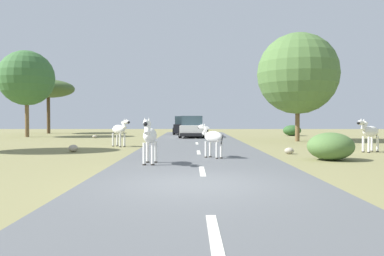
{
  "coord_description": "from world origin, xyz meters",
  "views": [
    {
      "loc": [
        -0.07,
        -8.99,
        1.63
      ],
      "look_at": [
        -0.08,
        12.05,
        1.06
      ],
      "focal_mm": 34.88,
      "sensor_mm": 36.0,
      "label": 1
    }
  ],
  "objects_px": {
    "tree_5": "(298,74)",
    "bush_1": "(331,146)",
    "zebra_3": "(212,137)",
    "zebra_1": "(120,130)",
    "car_1": "(193,127)",
    "bush_3": "(292,130)",
    "tree_2": "(27,78)",
    "rock_2": "(328,137)",
    "zebra_2": "(370,132)",
    "zebra_0": "(150,136)",
    "tree_4": "(49,89)",
    "rock_3": "(95,137)",
    "car_0": "(185,126)",
    "rock_4": "(74,148)",
    "rock_0": "(290,151)"
  },
  "relations": [
    {
      "from": "zebra_3",
      "to": "rock_4",
      "type": "xyz_separation_m",
      "value": [
        -6.46,
        3.0,
        -0.69
      ]
    },
    {
      "from": "tree_5",
      "to": "bush_1",
      "type": "relative_size",
      "value": 4.2
    },
    {
      "from": "zebra_2",
      "to": "car_0",
      "type": "height_order",
      "value": "car_0"
    },
    {
      "from": "tree_2",
      "to": "rock_2",
      "type": "distance_m",
      "value": 25.16
    },
    {
      "from": "zebra_3",
      "to": "rock_4",
      "type": "height_order",
      "value": "zebra_3"
    },
    {
      "from": "car_0",
      "to": "bush_1",
      "type": "bearing_deg",
      "value": -72.38
    },
    {
      "from": "rock_3",
      "to": "tree_2",
      "type": "bearing_deg",
      "value": 165.37
    },
    {
      "from": "zebra_3",
      "to": "rock_3",
      "type": "distance_m",
      "value": 17.6
    },
    {
      "from": "zebra_3",
      "to": "rock_2",
      "type": "height_order",
      "value": "zebra_3"
    },
    {
      "from": "tree_5",
      "to": "bush_3",
      "type": "distance_m",
      "value": 9.15
    },
    {
      "from": "zebra_3",
      "to": "bush_1",
      "type": "relative_size",
      "value": 0.77
    },
    {
      "from": "zebra_3",
      "to": "rock_3",
      "type": "height_order",
      "value": "zebra_3"
    },
    {
      "from": "rock_0",
      "to": "rock_3",
      "type": "relative_size",
      "value": 1.15
    },
    {
      "from": "zebra_1",
      "to": "tree_4",
      "type": "relative_size",
      "value": 0.29
    },
    {
      "from": "zebra_3",
      "to": "car_0",
      "type": "height_order",
      "value": "car_0"
    },
    {
      "from": "car_0",
      "to": "rock_0",
      "type": "height_order",
      "value": "car_0"
    },
    {
      "from": "bush_1",
      "to": "zebra_3",
      "type": "bearing_deg",
      "value": 175.13
    },
    {
      "from": "zebra_2",
      "to": "rock_3",
      "type": "xyz_separation_m",
      "value": [
        -16.25,
        12.44,
        -0.84
      ]
    },
    {
      "from": "zebra_0",
      "to": "rock_4",
      "type": "bearing_deg",
      "value": -48.18
    },
    {
      "from": "zebra_2",
      "to": "rock_2",
      "type": "height_order",
      "value": "zebra_2"
    },
    {
      "from": "car_0",
      "to": "bush_1",
      "type": "relative_size",
      "value": 2.47
    },
    {
      "from": "rock_3",
      "to": "car_1",
      "type": "bearing_deg",
      "value": 2.5
    },
    {
      "from": "rock_3",
      "to": "zebra_1",
      "type": "bearing_deg",
      "value": -67.35
    },
    {
      "from": "tree_5",
      "to": "bush_1",
      "type": "bearing_deg",
      "value": -99.73
    },
    {
      "from": "car_0",
      "to": "car_1",
      "type": "bearing_deg",
      "value": -80.24
    },
    {
      "from": "zebra_0",
      "to": "tree_2",
      "type": "distance_m",
      "value": 23.12
    },
    {
      "from": "rock_0",
      "to": "rock_3",
      "type": "height_order",
      "value": "rock_0"
    },
    {
      "from": "zebra_1",
      "to": "car_1",
      "type": "distance_m",
      "value": 10.27
    },
    {
      "from": "zebra_0",
      "to": "tree_4",
      "type": "distance_m",
      "value": 29.54
    },
    {
      "from": "zebra_1",
      "to": "zebra_3",
      "type": "height_order",
      "value": "zebra_1"
    },
    {
      "from": "bush_1",
      "to": "rock_0",
      "type": "distance_m",
      "value": 2.62
    },
    {
      "from": "tree_5",
      "to": "rock_3",
      "type": "relative_size",
      "value": 20.69
    },
    {
      "from": "rock_4",
      "to": "tree_5",
      "type": "bearing_deg",
      "value": 32.01
    },
    {
      "from": "zebra_1",
      "to": "car_1",
      "type": "height_order",
      "value": "car_1"
    },
    {
      "from": "rock_0",
      "to": "rock_4",
      "type": "relative_size",
      "value": 0.87
    },
    {
      "from": "zebra_3",
      "to": "zebra_0",
      "type": "bearing_deg",
      "value": -178.17
    },
    {
      "from": "zebra_0",
      "to": "zebra_2",
      "type": "xyz_separation_m",
      "value": [
        9.83,
        4.93,
        -0.04
      ]
    },
    {
      "from": "rock_0",
      "to": "rock_4",
      "type": "distance_m",
      "value": 10.1
    },
    {
      "from": "car_0",
      "to": "bush_3",
      "type": "height_order",
      "value": "car_0"
    },
    {
      "from": "zebra_1",
      "to": "zebra_2",
      "type": "relative_size",
      "value": 0.99
    },
    {
      "from": "zebra_0",
      "to": "bush_1",
      "type": "xyz_separation_m",
      "value": [
        6.79,
        1.68,
        -0.47
      ]
    },
    {
      "from": "zebra_3",
      "to": "tree_4",
      "type": "relative_size",
      "value": 0.24
    },
    {
      "from": "tree_5",
      "to": "rock_2",
      "type": "xyz_separation_m",
      "value": [
        3.2,
        3.05,
        -4.52
      ]
    },
    {
      "from": "car_0",
      "to": "car_1",
      "type": "relative_size",
      "value": 1.0
    },
    {
      "from": "zebra_1",
      "to": "rock_2",
      "type": "height_order",
      "value": "zebra_1"
    },
    {
      "from": "bush_3",
      "to": "bush_1",
      "type": "bearing_deg",
      "value": -100.88
    },
    {
      "from": "zebra_3",
      "to": "rock_4",
      "type": "bearing_deg",
      "value": 114.1
    },
    {
      "from": "bush_1",
      "to": "rock_0",
      "type": "relative_size",
      "value": 4.3
    },
    {
      "from": "zebra_3",
      "to": "tree_5",
      "type": "relative_size",
      "value": 0.18
    },
    {
      "from": "zebra_2",
      "to": "car_1",
      "type": "bearing_deg",
      "value": -0.39
    }
  ]
}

